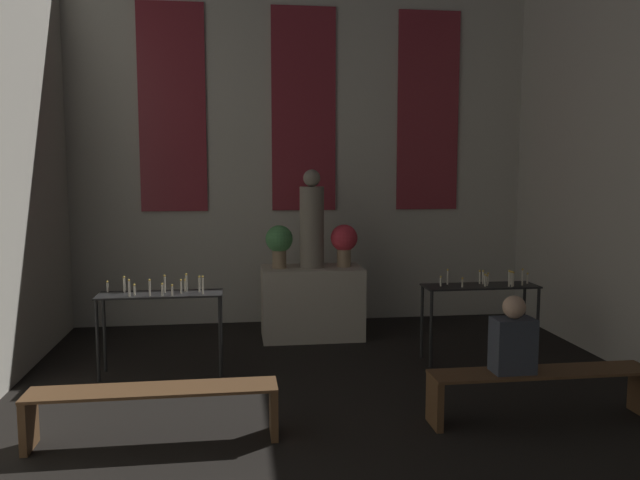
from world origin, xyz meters
TOP-DOWN VIEW (x-y plane):
  - wall_back at (0.00, 10.46)m, footprint 6.84×0.16m
  - altar at (0.00, 9.44)m, footprint 1.33×0.72m
  - statue at (0.00, 9.44)m, footprint 0.32×0.32m
  - flower_vase_left at (-0.43, 9.44)m, footprint 0.36×0.36m
  - flower_vase_right at (0.43, 9.44)m, footprint 0.36×0.36m
  - candle_rack_left at (-1.82, 8.16)m, footprint 1.33×0.41m
  - candle_rack_right at (1.82, 8.15)m, footprint 1.33×0.41m
  - pew_back_left at (-1.68, 6.38)m, footprint 2.02×0.36m
  - pew_back_right at (1.68, 6.38)m, footprint 2.02×0.36m
  - person_seated at (1.40, 6.38)m, footprint 0.36×0.24m

SIDE VIEW (x-z plane):
  - pew_back_left at x=-1.68m, z-range 0.11..0.56m
  - pew_back_right at x=1.68m, z-range 0.11..0.56m
  - altar at x=0.00m, z-range 0.00..0.95m
  - person_seated at x=1.40m, z-range 0.41..1.10m
  - candle_rack_right at x=1.82m, z-range 0.22..1.32m
  - candle_rack_left at x=-1.82m, z-range 0.22..1.32m
  - flower_vase_left at x=-0.43m, z-range 1.01..1.58m
  - flower_vase_right at x=0.43m, z-range 1.01..1.58m
  - statue at x=0.00m, z-range 0.90..2.19m
  - wall_back at x=0.00m, z-range 0.03..5.19m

